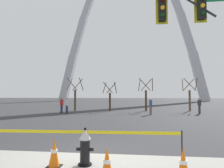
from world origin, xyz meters
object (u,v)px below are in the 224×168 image
(traffic_cone_mid_sidewalk, at_px, (183,165))
(monument_arch, at_px, (131,29))
(traffic_cone_by_hydrant, at_px, (107,164))
(pedestrian_walking_right, at_px, (62,105))
(pedestrian_near_trees, at_px, (199,106))
(pedestrian_standing_center, at_px, (67,106))
(traffic_signal_gantry, at_px, (210,33))
(fire_hydrant, at_px, (85,148))
(traffic_cone_curb_edge, at_px, (54,153))
(pedestrian_walking_left, at_px, (151,106))

(traffic_cone_mid_sidewalk, distance_m, monument_arch, 62.20)
(traffic_cone_by_hydrant, relative_size, pedestrian_walking_right, 0.46)
(monument_arch, distance_m, pedestrian_near_trees, 47.73)
(pedestrian_standing_center, xyz_separation_m, pedestrian_near_trees, (12.94, 1.75, 0.00))
(traffic_signal_gantry, bearing_deg, traffic_cone_mid_sidewalk, -119.75)
(fire_hydrant, height_order, traffic_signal_gantry, traffic_signal_gantry)
(fire_hydrant, distance_m, traffic_cone_by_hydrant, 1.14)
(traffic_cone_mid_sidewalk, height_order, traffic_signal_gantry, traffic_signal_gantry)
(pedestrian_walking_right, bearing_deg, pedestrian_standing_center, -45.05)
(traffic_signal_gantry, height_order, pedestrian_walking_right, traffic_signal_gantry)
(traffic_cone_curb_edge, bearing_deg, fire_hydrant, 16.93)
(traffic_signal_gantry, distance_m, pedestrian_standing_center, 15.26)
(traffic_cone_curb_edge, bearing_deg, pedestrian_walking_left, 76.21)
(traffic_cone_mid_sidewalk, height_order, monument_arch, monument_arch)
(traffic_cone_curb_edge, xyz_separation_m, pedestrian_near_trees, (8.37, 15.75, 0.46))
(monument_arch, bearing_deg, traffic_signal_gantry, -85.84)
(traffic_signal_gantry, bearing_deg, pedestrian_walking_right, 129.23)
(traffic_signal_gantry, xyz_separation_m, pedestrian_standing_center, (-9.34, 11.63, -3.25))
(monument_arch, relative_size, pedestrian_standing_center, 32.76)
(traffic_cone_by_hydrant, height_order, pedestrian_walking_right, pedestrian_walking_right)
(traffic_cone_by_hydrant, distance_m, pedestrian_standing_center, 15.85)
(monument_arch, height_order, pedestrian_near_trees, monument_arch)
(traffic_cone_mid_sidewalk, height_order, pedestrian_standing_center, pedestrian_standing_center)
(monument_arch, relative_size, pedestrian_walking_right, 32.76)
(traffic_cone_curb_edge, xyz_separation_m, traffic_signal_gantry, (4.76, 2.37, 3.71))
(fire_hydrant, distance_m, traffic_cone_mid_sidewalk, 2.48)
(pedestrian_walking_left, xyz_separation_m, pedestrian_near_trees, (4.85, 1.44, 0.00))
(fire_hydrant, distance_m, pedestrian_standing_center, 14.77)
(pedestrian_standing_center, relative_size, pedestrian_near_trees, 1.00)
(fire_hydrant, relative_size, traffic_cone_curb_edge, 1.36)
(monument_arch, height_order, pedestrian_standing_center, monument_arch)
(traffic_cone_by_hydrant, distance_m, pedestrian_walking_right, 16.99)
(monument_arch, distance_m, pedestrian_walking_right, 48.31)
(traffic_cone_by_hydrant, relative_size, traffic_cone_mid_sidewalk, 1.00)
(traffic_cone_by_hydrant, relative_size, traffic_cone_curb_edge, 1.00)
(traffic_cone_by_hydrant, bearing_deg, traffic_cone_mid_sidewalk, 5.15)
(fire_hydrant, xyz_separation_m, monument_arch, (-0.01, 57.32, 22.11))
(traffic_cone_by_hydrant, height_order, pedestrian_near_trees, pedestrian_near_trees)
(traffic_cone_curb_edge, xyz_separation_m, pedestrian_walking_left, (3.51, 14.31, 0.46))
(fire_hydrant, bearing_deg, pedestrian_walking_right, 112.95)
(fire_hydrant, relative_size, pedestrian_standing_center, 0.62)
(pedestrian_walking_left, relative_size, pedestrian_walking_right, 1.00)
(traffic_cone_by_hydrant, bearing_deg, traffic_signal_gantry, 42.56)
(pedestrian_near_trees, bearing_deg, traffic_cone_by_hydrant, -112.79)
(traffic_cone_curb_edge, bearing_deg, traffic_signal_gantry, 26.47)
(traffic_signal_gantry, bearing_deg, pedestrian_near_trees, 74.93)
(traffic_cone_by_hydrant, height_order, traffic_signal_gantry, traffic_signal_gantry)
(monument_arch, xyz_separation_m, pedestrian_walking_left, (2.76, -43.24, -21.76))
(traffic_signal_gantry, xyz_separation_m, pedestrian_walking_right, (-10.20, 12.49, -3.25))
(traffic_cone_by_hydrant, height_order, monument_arch, monument_arch)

